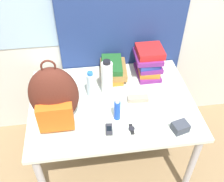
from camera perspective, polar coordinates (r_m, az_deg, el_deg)
curtain_blue at (r=2.02m, az=2.49°, el=19.03°), size 1.01×0.04×2.50m
desk at (r=1.97m, az=0.00°, el=-3.80°), size 1.19×0.88×0.70m
backpack at (r=1.69m, az=-12.47°, el=-1.40°), size 0.31×0.24×0.49m
book_stack_left at (r=2.10m, az=0.10°, el=4.77°), size 0.22×0.28×0.13m
book_stack_center at (r=2.11m, az=7.92°, el=6.41°), size 0.22×0.27×0.24m
water_bottle at (r=1.90m, az=-4.63°, el=1.34°), size 0.06×0.06×0.22m
sports_bottle at (r=1.90m, az=-1.11°, el=2.82°), size 0.08×0.08×0.29m
sunscreen_bottle at (r=1.74m, az=1.14°, el=-4.13°), size 0.04×0.04×0.17m
cell_phone at (r=1.73m, az=-0.65°, el=-8.36°), size 0.05×0.10×0.02m
sunglasses_case at (r=1.92m, az=5.67°, el=-1.69°), size 0.15×0.07×0.04m
camera_pouch at (r=1.77m, az=14.65°, el=-7.61°), size 0.12×0.10×0.06m
wristwatch at (r=1.74m, az=4.29°, el=-8.22°), size 0.04×0.09×0.01m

